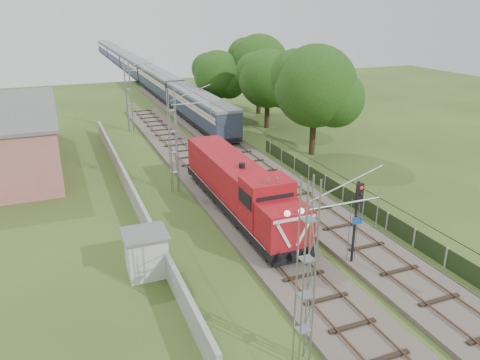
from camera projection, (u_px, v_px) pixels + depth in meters
name	position (u px, v px, depth m)	size (l,w,h in m)	color
ground	(279.00, 256.00, 27.01)	(140.00, 140.00, 0.00)	#32481B
track_main	(235.00, 208.00, 33.02)	(4.20, 70.00, 0.45)	#6B6054
track_side	(234.00, 150.00, 46.06)	(4.20, 80.00, 0.45)	#6B6054
catenary	(174.00, 141.00, 34.97)	(3.31, 70.00, 8.00)	gray
boundary_wall	(130.00, 189.00, 34.89)	(0.25, 40.00, 1.50)	#9E9E99
station_building	(9.00, 136.00, 41.67)	(8.40, 20.40, 5.22)	#B66D62
fence	(364.00, 206.00, 32.21)	(0.12, 32.00, 1.20)	black
locomotive	(239.00, 187.00, 31.61)	(2.77, 15.83, 4.02)	black
coach_rake	(135.00, 66.00, 91.90)	(2.81, 105.20, 3.25)	black
signal_post	(357.00, 210.00, 24.76)	(0.55, 0.43, 5.02)	black
relay_hut	(146.00, 253.00, 24.96)	(2.38, 2.38, 2.41)	beige
tree_a	(316.00, 87.00, 43.20)	(8.02, 7.64, 10.40)	#3C2B18
tree_b	(268.00, 79.00, 53.29)	(7.00, 6.66, 9.07)	#3C2B18
tree_c	(218.00, 75.00, 59.68)	(6.43, 6.12, 8.33)	#3C2B18
tree_d	(260.00, 65.00, 60.24)	(7.91, 7.53, 10.25)	#3C2B18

